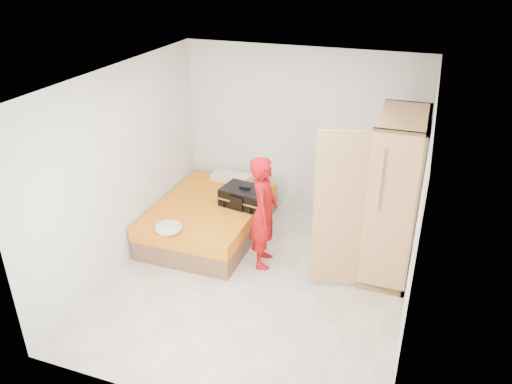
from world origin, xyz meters
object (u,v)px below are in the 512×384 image
(bed, at_px, (209,219))
(person, at_px, (264,212))
(suitcase, at_px, (245,196))
(wardrobe, at_px, (390,201))
(round_cushion, at_px, (169,228))

(bed, bearing_deg, person, -23.88)
(person, xyz_separation_m, suitcase, (-0.50, 0.60, -0.14))
(wardrobe, distance_m, round_cushion, 2.82)
(suitcase, bearing_deg, bed, -153.62)
(bed, xyz_separation_m, wardrobe, (2.50, -0.05, 0.75))
(wardrobe, relative_size, person, 1.37)
(round_cushion, bearing_deg, person, 21.94)
(bed, relative_size, wardrobe, 0.96)
(bed, relative_size, round_cushion, 5.61)
(bed, height_order, round_cushion, round_cushion)
(round_cushion, bearing_deg, wardrobe, 17.74)
(suitcase, relative_size, round_cushion, 1.97)
(wardrobe, distance_m, person, 1.58)
(person, xyz_separation_m, round_cushion, (-1.14, -0.46, -0.20))
(round_cushion, bearing_deg, suitcase, 58.55)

